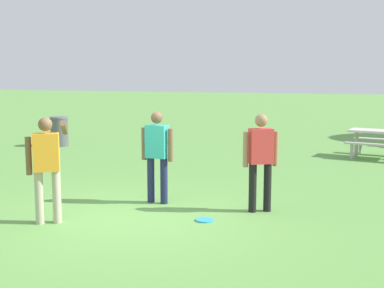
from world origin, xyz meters
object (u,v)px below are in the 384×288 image
Objects in this scene: person_bystander at (157,151)px; trash_can_beside_table at (59,131)px; person_catcher at (47,162)px; frisbee at (205,220)px; person_thrower at (261,156)px; picnic_table_near at (381,138)px.

person_bystander is 8.25m from trash_can_beside_table.
frisbee is at bearing 23.68° from person_catcher.
person_thrower reaches higher than trash_can_beside_table.
person_catcher is 8.86m from trash_can_beside_table.
frisbee is 7.95m from picnic_table_near.
person_thrower is 1.85m from person_bystander.
picnic_table_near is 9.85m from trash_can_beside_table.
person_thrower is 0.87× the size of picnic_table_near.
picnic_table_near reaches higher than frisbee.
person_catcher is at bearing -147.90° from person_thrower.
person_catcher is 2.60m from frisbee.
person_bystander is (1.05, 1.73, -0.02)m from person_catcher.
person_catcher is 1.71× the size of trash_can_beside_table.
person_bystander is 1.71× the size of trash_can_beside_table.
person_bystander is 5.73× the size of frisbee.
person_catcher reaches higher than frisbee.
person_thrower is 1.43m from frisbee.
person_thrower is 6.93m from picnic_table_near.
person_bystander is (-1.85, -0.09, 0.00)m from person_thrower.
person_bystander is at bearing 147.21° from frisbee.
person_catcher is at bearing -55.27° from trash_can_beside_table.
person_bystander is at bearing -42.31° from trash_can_beside_table.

